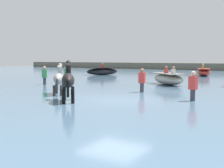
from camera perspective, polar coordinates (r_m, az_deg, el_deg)
The scene contains 11 objects.
ground_plane at distance 12.12m, azimuth 0.55°, elevation -5.15°, with size 120.00×120.00×0.00m, color #666051.
water_surface at distance 21.19m, azimuth 14.96°, elevation -0.40°, with size 90.00×90.00×0.42m, color slate.
horse_lead_grey at distance 14.21m, azimuth -10.26°, elevation 0.83°, with size 1.29×1.58×1.90m.
horse_trailing_black at distance 11.79m, azimuth -8.48°, elevation 0.48°, with size 1.47×1.66×2.06m.
boat_mid_outer at distance 19.65m, azimuth 10.81°, elevation 1.00°, with size 3.36×3.25×1.23m.
boat_mid_channel at distance 30.52m, azimuth -1.90°, elevation 2.47°, with size 2.83×3.67×1.23m.
boat_distant_east at distance 30.43m, azimuth 17.35°, elevation 2.20°, with size 2.11×3.45×1.19m.
person_wading_close at distance 19.80m, azimuth -12.92°, elevation 1.19°, with size 0.38×0.35×1.63m.
person_spectator_far at distance 12.32m, azimuth 15.37°, elevation -1.09°, with size 0.36×0.28×1.63m.
person_wading_mid at distance 19.77m, azimuth -8.83°, elevation 1.25°, with size 0.38×0.33×1.63m.
person_onlooker_right at distance 15.04m, azimuth 5.82°, elevation 0.13°, with size 0.34×0.23×1.63m.
Camera 1 is at (6.29, -10.14, 2.13)m, focal length 47.24 mm.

